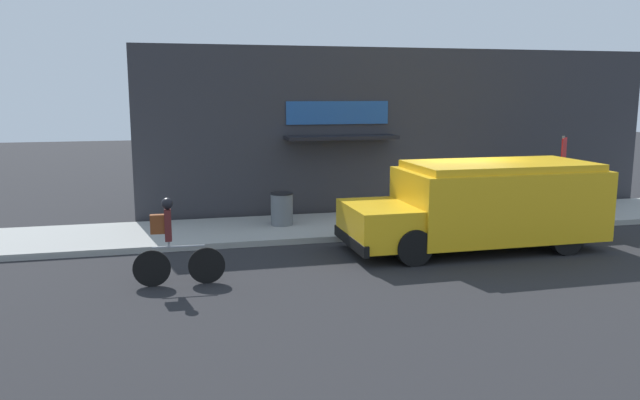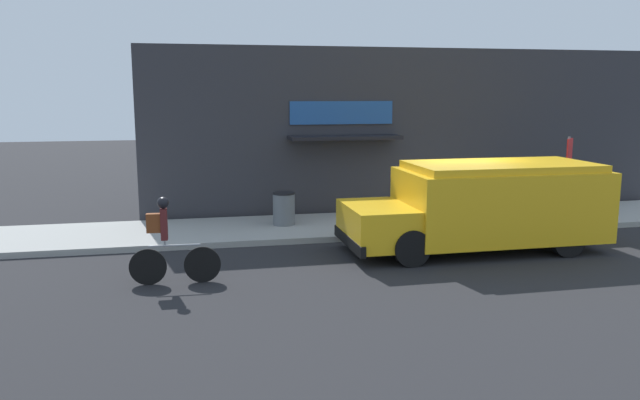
{
  "view_description": "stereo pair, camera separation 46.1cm",
  "coord_description": "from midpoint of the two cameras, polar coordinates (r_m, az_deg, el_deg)",
  "views": [
    {
      "loc": [
        -7.01,
        -14.27,
        3.62
      ],
      "look_at": [
        -3.55,
        -0.2,
        1.1
      ],
      "focal_mm": 35.0,
      "sensor_mm": 36.0,
      "label": 1
    },
    {
      "loc": [
        -6.56,
        -14.37,
        3.62
      ],
      "look_at": [
        -3.55,
        -0.2,
        1.1
      ],
      "focal_mm": 35.0,
      "sensor_mm": 36.0,
      "label": 2
    }
  ],
  "objects": [
    {
      "name": "cyclist",
      "position": [
        12.08,
        -14.44,
        -3.88
      ],
      "size": [
        1.72,
        0.22,
        1.69
      ],
      "rotation": [
        0.0,
        0.0,
        -0.04
      ],
      "color": "black",
      "rests_on": "ground_plane"
    },
    {
      "name": "school_bus",
      "position": [
        14.88,
        13.87,
        -0.33
      ],
      "size": [
        5.95,
        2.78,
        2.02
      ],
      "rotation": [
        0.0,
        0.0,
        0.01
      ],
      "color": "yellow",
      "rests_on": "ground_plane"
    },
    {
      "name": "storefront",
      "position": [
        18.8,
        7.21,
        6.21
      ],
      "size": [
        15.86,
        1.04,
        4.89
      ],
      "color": "#2D2D33",
      "rests_on": "ground_plane"
    },
    {
      "name": "trash_bin",
      "position": [
        16.47,
        -4.31,
        -0.81
      ],
      "size": [
        0.59,
        0.59,
        0.86
      ],
      "color": "slate",
      "rests_on": "sidewalk"
    },
    {
      "name": "ground_plane",
      "position": [
        16.25,
        11.25,
        -3.2
      ],
      "size": [
        70.0,
        70.0,
        0.0
      ],
      "primitive_type": "plane",
      "color": "#232326"
    },
    {
      "name": "stop_sign_post",
      "position": [
        18.0,
        20.61,
        3.08
      ],
      "size": [
        0.45,
        0.45,
        2.3
      ],
      "color": "slate",
      "rests_on": "sidewalk"
    },
    {
      "name": "sidewalk",
      "position": [
        17.56,
        9.22,
        -1.91
      ],
      "size": [
        28.0,
        2.97,
        0.15
      ],
      "color": "#999993",
      "rests_on": "ground_plane"
    }
  ]
}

